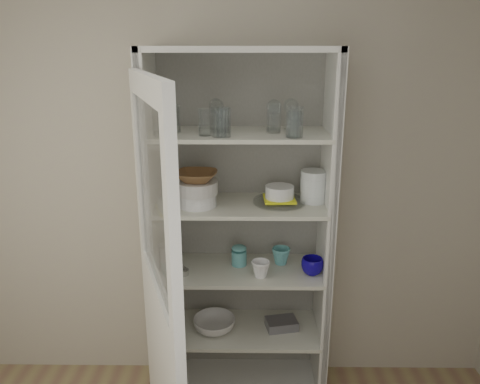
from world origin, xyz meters
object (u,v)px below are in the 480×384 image
at_px(goblet_3, 291,113).
at_px(teal_jar, 239,257).
at_px(goblet_0, 165,114).
at_px(terracotta_bowl, 197,176).
at_px(mug_blue, 312,266).
at_px(mug_teal, 281,256).
at_px(goblet_2, 274,113).
at_px(pantry_cabinet, 240,251).
at_px(yellow_trivet, 279,199).
at_px(mug_white, 261,269).
at_px(grey_bowl_stack, 313,186).
at_px(plate_stack_back, 195,187).
at_px(white_ramekin, 280,192).
at_px(white_canister, 170,256).
at_px(goblet_1, 216,112).
at_px(cupboard_door, 161,329).
at_px(cream_dish, 214,324).
at_px(measuring_cups, 176,271).
at_px(glass_platter, 279,201).
at_px(tin_box, 281,324).
at_px(plate_stack_front, 197,200).
at_px(cream_bowl, 197,187).

height_order(goblet_3, teal_jar, goblet_3).
bearing_deg(goblet_0, terracotta_bowl, -37.17).
relative_size(mug_blue, mug_teal, 1.15).
xyz_separation_m(goblet_2, mug_teal, (0.06, -0.02, -0.84)).
bearing_deg(teal_jar, pantry_cabinet, 77.48).
xyz_separation_m(yellow_trivet, mug_white, (-0.10, -0.12, -0.37)).
height_order(goblet_3, mug_teal, goblet_3).
bearing_deg(mug_white, grey_bowl_stack, 40.57).
distance_m(plate_stack_back, grey_bowl_stack, 0.68).
distance_m(white_ramekin, white_canister, 0.74).
relative_size(goblet_1, plate_stack_back, 0.80).
bearing_deg(goblet_0, grey_bowl_stack, -3.72).
bearing_deg(cupboard_door, goblet_0, 165.18).
bearing_deg(cream_dish, measuring_cups, -164.55).
height_order(mug_teal, cream_dish, mug_teal).
bearing_deg(teal_jar, terracotta_bowl, -158.47).
bearing_deg(goblet_3, goblet_0, 179.39).
bearing_deg(measuring_cups, goblet_0, 105.85).
relative_size(mug_white, measuring_cups, 1.03).
relative_size(goblet_0, glass_platter, 0.56).
bearing_deg(teal_jar, goblet_0, 173.76).
bearing_deg(glass_platter, terracotta_bowl, -172.66).
relative_size(grey_bowl_stack, teal_jar, 1.69).
height_order(cupboard_door, tin_box, cupboard_door).
relative_size(pantry_cabinet, grey_bowl_stack, 11.67).
bearing_deg(plate_stack_front, mug_teal, 12.67).
distance_m(mug_blue, white_canister, 0.82).
height_order(pantry_cabinet, goblet_1, pantry_cabinet).
height_order(mug_blue, cream_dish, mug_blue).
bearing_deg(cream_bowl, goblet_1, 53.05).
bearing_deg(mug_blue, goblet_3, 117.97).
bearing_deg(teal_jar, measuring_cups, -160.14).
height_order(plate_stack_back, terracotta_bowl, terracotta_bowl).
bearing_deg(goblet_3, plate_stack_back, 175.83).
bearing_deg(teal_jar, mug_blue, -15.04).
height_order(cream_bowl, measuring_cups, cream_bowl).
height_order(terracotta_bowl, teal_jar, terracotta_bowl).
relative_size(cream_bowl, mug_white, 2.18).
xyz_separation_m(measuring_cups, cream_dish, (0.21, 0.06, -0.38)).
bearing_deg(glass_platter, goblet_0, 173.16).
bearing_deg(white_ramekin, measuring_cups, -170.53).
distance_m(white_ramekin, grey_bowl_stack, 0.19).
bearing_deg(mug_teal, cupboard_door, -136.58).
distance_m(goblet_0, mug_teal, 1.06).
distance_m(white_canister, tin_box, 0.80).
distance_m(pantry_cabinet, white_ramekin, 0.45).
bearing_deg(terracotta_bowl, mug_white, -9.92).
bearing_deg(pantry_cabinet, glass_platter, -14.87).
relative_size(goblet_0, grey_bowl_stack, 0.91).
bearing_deg(cream_bowl, mug_blue, -1.96).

